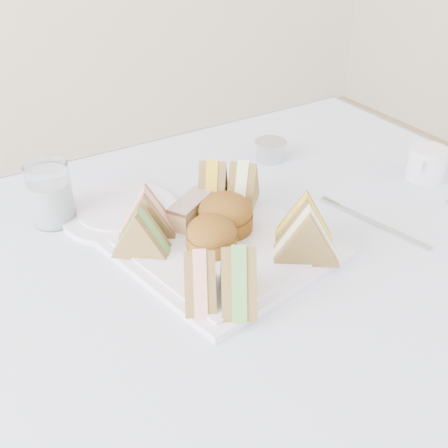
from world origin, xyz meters
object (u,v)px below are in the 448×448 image
water_glass (51,194)px  creamer_jug (427,164)px  serving_plate (224,249)px  table (285,431)px

water_glass → creamer_jug: 0.66m
serving_plate → creamer_jug: (0.44, 0.00, 0.02)m
table → creamer_jug: (0.36, 0.09, 0.41)m
table → creamer_jug: size_ratio=13.02×
creamer_jug → table: bearing=174.3°
water_glass → serving_plate: bearing=-49.3°
table → creamer_jug: 0.55m
water_glass → creamer_jug: bearing=-19.1°
creamer_jug → serving_plate: bearing=160.6°
water_glass → creamer_jug: water_glass is taller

